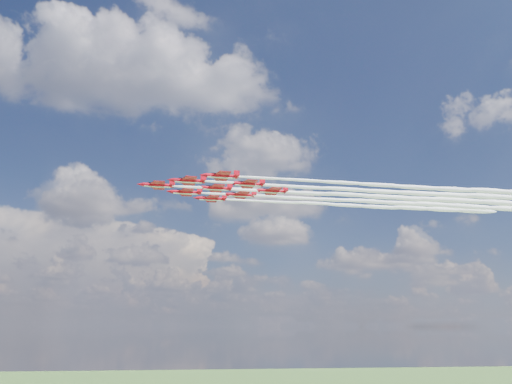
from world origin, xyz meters
TOP-DOWN VIEW (x-y plane):
  - jet_lead at (35.64, -0.71)m, footprint 105.44×12.48m
  - jet_row2_port at (45.17, -6.87)m, footprint 105.44×12.48m
  - jet_row2_starb at (44.28, 6.63)m, footprint 105.44×12.48m
  - jet_row3_port at (54.70, -13.02)m, footprint 105.44×12.48m
  - jet_row3_centre at (53.81, 0.48)m, footprint 105.44×12.48m
  - jet_row3_starb at (52.92, 13.98)m, footprint 105.44×12.48m
  - jet_row4_port at (63.34, -5.67)m, footprint 105.44×12.48m
  - jet_row4_starb at (62.45, 7.83)m, footprint 105.44×12.48m
  - jet_tail at (71.99, 1.68)m, footprint 105.44×12.48m

SIDE VIEW (x-z plane):
  - jet_lead at x=35.64m, z-range 76.40..79.30m
  - jet_row2_port at x=45.17m, z-range 76.40..79.30m
  - jet_row2_starb at x=44.28m, z-range 76.40..79.30m
  - jet_row3_port at x=54.70m, z-range 76.40..79.30m
  - jet_row3_centre at x=53.81m, z-range 76.40..79.30m
  - jet_row3_starb at x=52.92m, z-range 76.40..79.30m
  - jet_row4_port at x=63.34m, z-range 76.40..79.30m
  - jet_row4_starb at x=62.45m, z-range 76.40..79.30m
  - jet_tail at x=71.99m, z-range 76.40..79.30m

